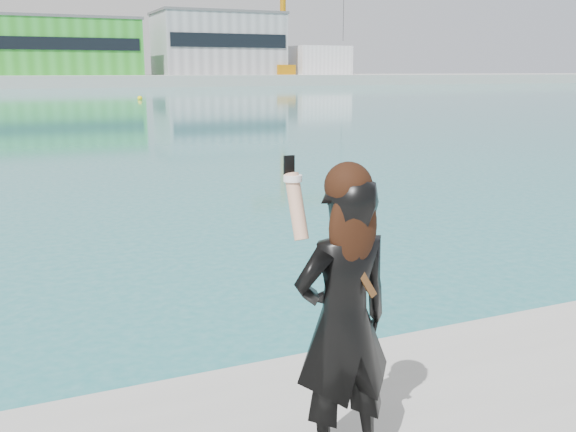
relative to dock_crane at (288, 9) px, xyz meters
name	(u,v)px	position (x,y,z in m)	size (l,w,h in m)	color
far_quay	(11,81)	(-53.20, 8.00, -14.07)	(320.00, 40.00, 2.00)	#9E9E99
warehouse_green	(55,46)	(-45.20, 5.98, -7.81)	(30.60, 16.36, 10.50)	green
warehouse_grey_right	(218,44)	(-13.20, 5.98, -6.80)	(25.50, 15.35, 12.50)	gray
ancillary_shed	(318,60)	(8.80, 4.00, -10.07)	(12.00, 10.00, 6.00)	silver
dock_crane	(288,9)	(0.00, 0.00, 0.00)	(23.00, 4.00, 24.00)	orange
flagpole_right	(138,50)	(-31.11, -1.00, -8.53)	(1.28, 0.16, 8.00)	silver
buoy_near	(140,100)	(-42.69, -60.07, -15.07)	(0.50, 0.50, 0.50)	yellow
woman	(344,314)	(-53.83, -122.27, -13.44)	(0.58, 0.40, 1.63)	black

